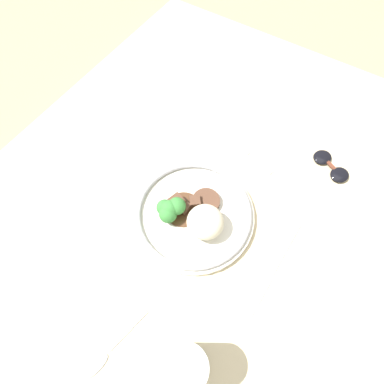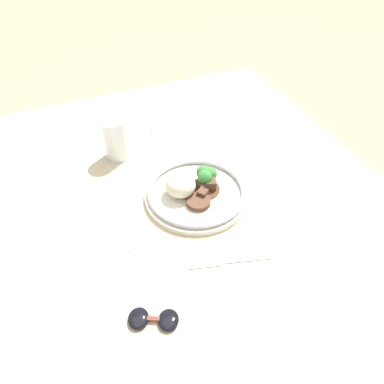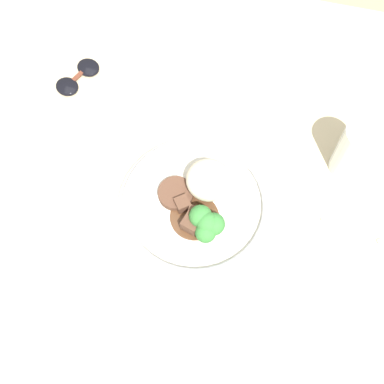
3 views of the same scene
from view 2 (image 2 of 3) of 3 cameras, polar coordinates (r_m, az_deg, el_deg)
The scene contains 8 objects.
ground_plane at distance 0.97m, azimuth 0.56°, elevation -3.40°, with size 8.00×8.00×0.00m, color #998466.
dining_table at distance 0.95m, azimuth 0.57°, elevation -2.58°, with size 1.25×1.00×0.04m.
plate at distance 0.94m, azimuth 0.51°, elevation 0.21°, with size 0.26×0.26×0.07m.
juice_glass at distance 1.07m, azimuth -11.52°, elevation 7.66°, with size 0.07×0.07×0.12m.
fork at distance 0.82m, azimuth 4.85°, elevation -10.67°, with size 0.06×0.19×0.00m.
knife at distance 0.93m, azimuth -11.18°, elevation -3.27°, with size 0.23×0.02×0.00m.
spoon at distance 1.18m, azimuth -5.81°, elevation 8.97°, with size 0.15×0.04×0.01m.
sunglasses at distance 0.75m, azimuth -5.91°, elevation -18.70°, with size 0.08×0.11×0.01m.
Camera 2 is at (-0.61, 0.26, 0.71)m, focal length 35.00 mm.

